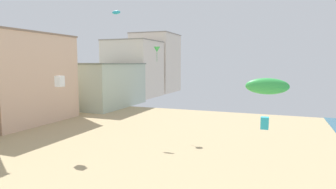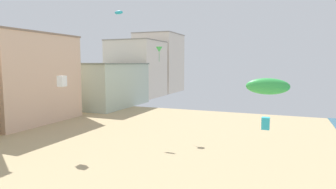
# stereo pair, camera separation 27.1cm
# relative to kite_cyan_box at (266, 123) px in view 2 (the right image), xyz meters

# --- Properties ---
(boardwalk_hotel_mid) EXTENTS (11.11, 16.53, 14.73)m
(boardwalk_hotel_mid) POSITION_rel_kite_cyan_box_xyz_m (-39.34, 13.53, 1.97)
(boardwalk_hotel_mid) COLOR beige
(boardwalk_hotel_mid) RESTS_ON ground
(boardwalk_hotel_far) EXTENTS (17.57, 19.47, 9.88)m
(boardwalk_hotel_far) POSITION_rel_kite_cyan_box_xyz_m (-39.34, 34.26, -0.45)
(boardwalk_hotel_far) COLOR #B7C6B2
(boardwalk_hotel_far) RESTS_ON ground
(boardwalk_hotel_distant) EXTENTS (13.86, 14.79, 16.40)m
(boardwalk_hotel_distant) POSITION_rel_kite_cyan_box_xyz_m (-39.34, 53.66, 2.81)
(boardwalk_hotel_distant) COLOR silver
(boardwalk_hotel_distant) RESTS_ON ground
(boardwalk_hotel_furthest) EXTENTS (13.60, 15.25, 19.88)m
(boardwalk_hotel_furthest) POSITION_rel_kite_cyan_box_xyz_m (-39.34, 70.11, 4.54)
(boardwalk_hotel_furthest) COLOR silver
(boardwalk_hotel_furthest) RESTS_ON ground
(kite_cyan_box) EXTENTS (0.57, 0.57, 0.90)m
(kite_cyan_box) POSITION_rel_kite_cyan_box_xyz_m (0.00, 0.00, 0.00)
(kite_cyan_box) COLOR #2DB7CC
(kite_green_parafoil) EXTENTS (2.75, 0.77, 1.07)m
(kite_green_parafoil) POSITION_rel_kite_cyan_box_xyz_m (0.16, -2.33, 2.91)
(kite_green_parafoil) COLOR green
(kite_white_box) EXTENTS (0.74, 0.74, 1.16)m
(kite_white_box) POSITION_rel_kite_cyan_box_xyz_m (-21.15, 2.52, 2.49)
(kite_white_box) COLOR white
(kite_green_delta) EXTENTS (0.89, 0.89, 2.02)m
(kite_green_delta) POSITION_rel_kite_cyan_box_xyz_m (-14.90, 14.46, 6.29)
(kite_green_delta) COLOR green
(kite_cyan_parafoil) EXTENTS (1.29, 0.36, 0.50)m
(kite_cyan_parafoil) POSITION_rel_kite_cyan_box_xyz_m (-20.43, 13.23, 11.39)
(kite_cyan_parafoil) COLOR #2DB7CC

